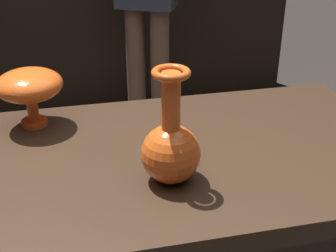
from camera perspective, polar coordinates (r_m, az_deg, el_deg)
name	(u,v)px	position (r m, az deg, el deg)	size (l,w,h in m)	color
back_display_shelf	(97,34)	(3.23, -8.93, 11.48)	(2.60, 0.40, 0.99)	black
vase_centerpiece	(171,147)	(0.94, 0.35, -2.67)	(0.13, 0.13, 0.25)	#E55B1E
vase_tall_behind	(29,86)	(1.22, -17.13, 4.82)	(0.17, 0.17, 0.15)	#E55B1E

